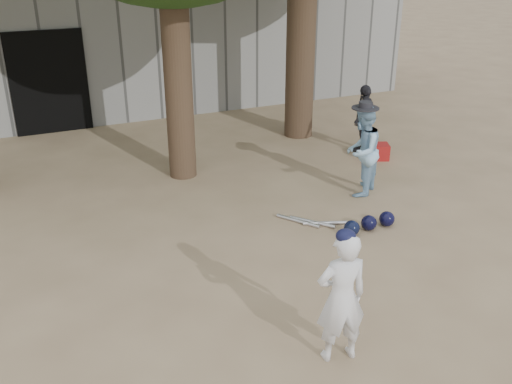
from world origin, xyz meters
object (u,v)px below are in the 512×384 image
spectator_dark (364,118)px  red_bag (377,152)px  boy_player (341,298)px  spectator_blue (362,151)px

spectator_dark → red_bag: 0.74m
boy_player → red_bag: boy_player is taller
boy_player → spectator_dark: (3.76, 5.14, -0.04)m
spectator_dark → spectator_blue: bearing=23.5°
boy_player → spectator_blue: bearing=-117.7°
spectator_blue → spectator_dark: (1.25, 1.77, -0.08)m
spectator_dark → red_bag: bearing=58.6°
red_bag → boy_player: bearing=-129.2°
red_bag → spectator_blue: bearing=-135.1°
boy_player → spectator_dark: 6.37m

